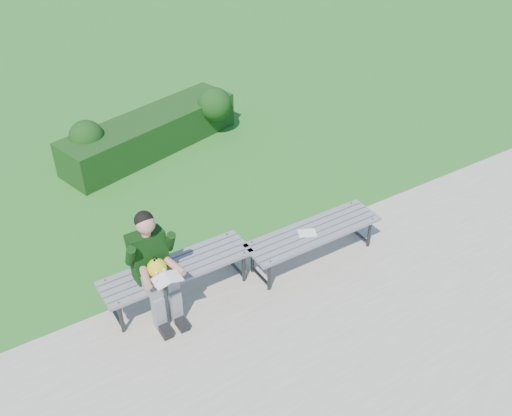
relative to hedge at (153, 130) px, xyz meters
name	(u,v)px	position (x,y,z in m)	size (l,w,h in m)	color
ground	(219,267)	(-0.54, -3.24, -0.35)	(80.00, 80.00, 0.00)	#36711D
walkway	(299,360)	(-0.54, -4.99, -0.34)	(30.00, 3.50, 0.02)	#BEAF9C
hedge	(153,130)	(0.00, 0.00, 0.00)	(3.26, 1.61, 0.86)	#0E3811
bench_left	(177,270)	(-1.19, -3.45, 0.06)	(1.80, 0.50, 0.46)	gray
bench_right	(313,234)	(0.55, -3.74, 0.06)	(1.80, 0.50, 0.46)	gray
seated_boy	(154,264)	(-1.49, -3.54, 0.36)	(0.56, 0.76, 1.31)	slate
paper_sheet	(307,233)	(0.45, -3.74, 0.12)	(0.27, 0.23, 0.01)	white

